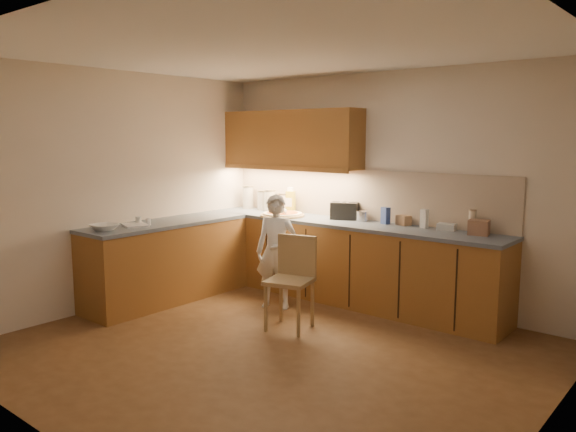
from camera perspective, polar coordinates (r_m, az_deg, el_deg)
The scene contains 24 objects.
room at distance 4.78m, azimuth -1.80°, elevation 5.59°, with size 4.54×4.50×2.62m.
l_counter at distance 6.48m, azimuth -0.57°, elevation -4.58°, with size 3.77×2.62×0.92m.
backsplash at distance 6.63m, azimuth 7.18°, elevation 2.21°, with size 3.75×0.02×0.58m, color #BBA891.
upper_cabinets at distance 6.99m, azimuth 0.27°, elevation 7.82°, with size 1.95×0.36×0.73m.
pizza_on_board at distance 6.81m, azimuth -0.57°, elevation 0.17°, with size 0.54×0.54×0.22m.
child at distance 6.17m, azimuth -1.20°, elevation -3.64°, with size 0.46×0.30×1.26m, color white.
wooden_chair at distance 5.57m, azimuth 0.45°, elevation -6.00°, with size 0.50×0.50×0.91m.
mixing_bowl at distance 6.10m, azimuth -18.17°, elevation -1.09°, with size 0.27×0.27×0.07m, color white.
canister_a at distance 7.56m, azimuth -4.08°, elevation 1.95°, with size 0.15×0.15×0.31m.
canister_b at distance 7.38m, azimuth -2.57°, elevation 1.64°, with size 0.15×0.15×0.26m.
canister_c at distance 7.27m, azimuth -1.86°, elevation 1.60°, with size 0.15×0.15×0.28m.
canister_d at distance 7.16m, azimuth -0.48°, elevation 1.38°, with size 0.15×0.15×0.25m.
oil_jug at distance 7.11m, azimuth 0.26°, elevation 1.52°, with size 0.13×0.11×0.32m.
toaster at distance 6.59m, azimuth 5.76°, elevation 0.53°, with size 0.36×0.29×0.20m.
steel_pot at distance 6.48m, azimuth 7.55°, elevation 0.00°, with size 0.15×0.15×0.12m.
blue_box at distance 6.31m, azimuth 9.88°, elevation 0.04°, with size 0.09×0.07×0.19m, color #324996.
card_box_a at distance 6.27m, azimuth 11.66°, elevation -0.43°, with size 0.15×0.11×0.11m, color #A8805A.
white_bottle at distance 6.11m, azimuth 13.68°, elevation -0.27°, with size 0.07×0.07×0.20m, color white.
flat_pack at distance 6.02m, azimuth 15.81°, elevation -1.08°, with size 0.18×0.13×0.07m, color silver.
tall_jar at distance 5.93m, azimuth 18.20°, elevation -0.49°, with size 0.08×0.08×0.24m.
card_box_b at distance 5.84m, azimuth 18.82°, elevation -1.11°, with size 0.19×0.15×0.15m, color #9C7054.
dough_cloth at distance 6.30m, azimuth -15.28°, elevation -0.89°, with size 0.30×0.23×0.02m, color white.
spice_jar_a at distance 6.41m, azimuth -14.95°, elevation -0.44°, with size 0.06×0.06×0.09m, color silver.
spice_jar_b at distance 6.32m, azimuth -14.02°, elevation -0.57°, with size 0.06×0.06×0.08m, color white.
Camera 1 is at (3.16, -3.58, 1.89)m, focal length 35.00 mm.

